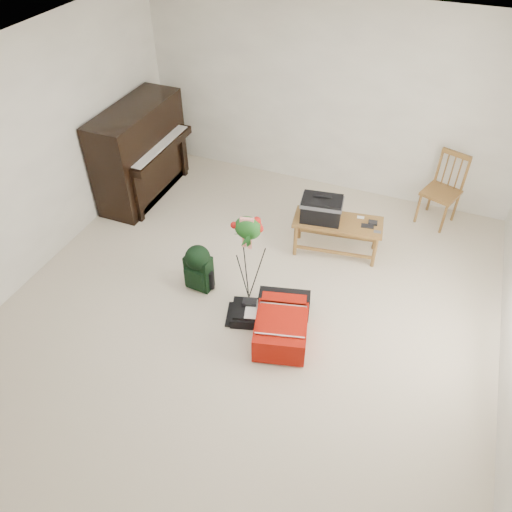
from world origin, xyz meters
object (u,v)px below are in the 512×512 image
at_px(dining_chair, 442,190).
at_px(black_duffel, 253,313).
at_px(bench, 327,212).
at_px(green_backpack, 198,266).
at_px(piano, 141,154).
at_px(red_suitcase, 283,321).
at_px(flower_stand, 248,260).

height_order(dining_chair, black_duffel, dining_chair).
relative_size(bench, black_duffel, 2.00).
bearing_deg(green_backpack, bench, 50.85).
distance_m(piano, black_duffel, 2.84).
distance_m(dining_chair, green_backpack, 3.20).
height_order(piano, red_suitcase, piano).
distance_m(dining_chair, flower_stand, 2.79).
bearing_deg(flower_stand, piano, 134.51).
distance_m(green_backpack, flower_stand, 0.62).
bearing_deg(dining_chair, black_duffel, -102.64).
relative_size(piano, dining_chair, 1.61).
relative_size(dining_chair, flower_stand, 0.83).
height_order(bench, dining_chair, dining_chair).
bearing_deg(piano, dining_chair, 12.33).
bearing_deg(bench, black_duffel, -113.79).
distance_m(piano, dining_chair, 3.91).
bearing_deg(dining_chair, flower_stand, -107.98).
distance_m(dining_chair, black_duffel, 2.93).
distance_m(black_duffel, green_backpack, 0.79).
relative_size(dining_chair, red_suitcase, 1.09).
height_order(dining_chair, green_backpack, dining_chair).
bearing_deg(dining_chair, piano, -148.21).
bearing_deg(black_duffel, bench, 58.56).
bearing_deg(green_backpack, piano, 142.08).
distance_m(red_suitcase, green_backpack, 1.13).
xyz_separation_m(bench, red_suitcase, (-0.01, -1.42, -0.38)).
bearing_deg(red_suitcase, dining_chair, 50.65).
relative_size(dining_chair, green_backpack, 1.67).
bearing_deg(flower_stand, red_suitcase, -44.71).
bearing_deg(bench, dining_chair, 35.03).
bearing_deg(red_suitcase, flower_stand, 133.32).
height_order(black_duffel, flower_stand, flower_stand).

